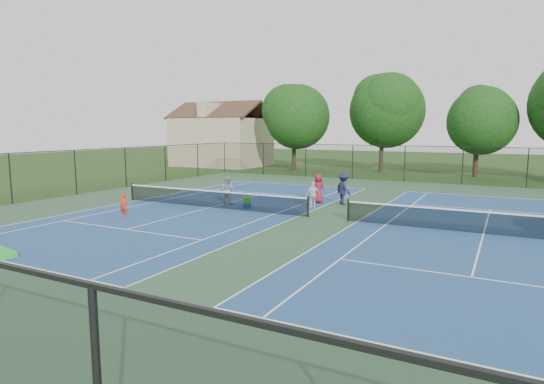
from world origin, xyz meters
The scene contains 16 objects.
ground centered at (0.00, 0.00, 0.00)m, with size 140.00×140.00×0.00m, color #234716.
court_pad centered at (0.00, 0.00, 0.00)m, with size 36.00×36.00×0.01m, color #2D5033.
tennis_court_left centered at (-7.00, 0.00, 0.10)m, with size 12.00×23.83×1.07m.
tennis_court_right centered at (7.00, 0.00, 0.10)m, with size 12.00×23.83×1.07m.
perimeter_fence centered at (0.00, 0.00, 1.60)m, with size 36.08×36.08×3.02m.
tree_back_a centered at (-13.00, 24.00, 6.04)m, with size 6.80×6.80×9.15m.
tree_back_b centered at (-4.00, 26.00, 6.60)m, with size 7.60×7.60×10.03m.
tree_back_c centered at (5.00, 25.00, 5.48)m, with size 6.00×6.00×8.40m.
clapboard_house centered at (-23.00, 25.00, 3.09)m, with size 10.80×8.10×7.65m.
child_player centered at (-9.24, -4.31, 0.60)m, with size 0.44×0.29×1.20m, color red.
instructor centered at (-6.80, 1.41, 0.83)m, with size 0.80×0.63×1.65m, color #969698.
bystander_a centered at (-1.87, 2.61, 0.75)m, with size 0.87×0.36×1.49m, color silver.
bystander_b centered at (-0.70, 4.42, 0.94)m, with size 1.21×0.70×1.88m, color #191B38.
bystander_c centered at (-2.22, 4.29, 0.87)m, with size 0.85×0.55×1.74m, color maroon.
ball_crate centered at (-5.08, 0.78, 0.14)m, with size 0.40×0.31×0.28m, color navy.
ball_hopper centered at (-5.08, 0.78, 0.48)m, with size 0.34×0.28×0.39m, color green.
Camera 1 is at (7.78, -20.74, 4.41)m, focal length 30.00 mm.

